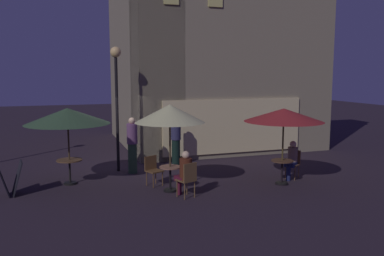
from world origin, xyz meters
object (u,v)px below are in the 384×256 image
patio_umbrella_1 (284,115)px  cafe_chair_2 (293,161)px  menu_sandwich_board (10,179)px  cafe_table_1 (282,168)px  cafe_table_2 (70,166)px  patron_standing_3 (132,145)px  cafe_chair_1 (153,168)px  street_lamp_near_corner (116,81)px  cafe_chair_0 (188,177)px  patron_seated_0 (185,171)px  patron_standing_2 (176,141)px  patron_seated_1 (292,158)px  cafe_table_0 (170,175)px  patio_umbrella_2 (68,116)px  patio_umbrella_0 (170,114)px

patio_umbrella_1 → cafe_chair_2: bearing=35.3°
menu_sandwich_board → cafe_table_1: menu_sandwich_board is taller
cafe_table_2 → patron_standing_3: size_ratio=0.41×
cafe_table_2 → cafe_chair_1: size_ratio=0.87×
street_lamp_near_corner → menu_sandwich_board: size_ratio=4.55×
cafe_chair_0 → patron_seated_0: bearing=0.0°
cafe_table_2 → patron_standing_2: size_ratio=0.43×
patron_standing_2 → cafe_table_1: bearing=-132.5°
cafe_chair_1 → patron_standing_2: (1.37, 2.18, 0.37)m
cafe_table_2 → patron_seated_1: size_ratio=0.62×
patio_umbrella_1 → cafe_table_2: bearing=161.1°
patron_seated_0 → patron_standing_2: bearing=-32.7°
cafe_table_0 → patio_umbrella_2: (-2.65, 1.67, 1.58)m
patio_umbrella_2 → cafe_chair_1: patio_umbrella_2 is taller
cafe_chair_0 → cafe_chair_1: bearing=1.7°
patio_umbrella_1 → patron_seated_0: 3.42m
patio_umbrella_1 → street_lamp_near_corner: bearing=143.6°
menu_sandwich_board → cafe_table_0: menu_sandwich_board is taller
cafe_chair_2 → patron_standing_2: (-3.03, 2.83, 0.35)m
patio_umbrella_0 → cafe_chair_0: (0.27, -0.76, -1.62)m
cafe_table_0 → patron_standing_3: 2.54m
cafe_table_0 → cafe_table_1: size_ratio=0.97×
patio_umbrella_0 → patron_standing_3: bearing=104.4°
menu_sandwich_board → patio_umbrella_2: patio_umbrella_2 is taller
menu_sandwich_board → patio_umbrella_0: size_ratio=0.37×
patio_umbrella_0 → patron_seated_0: size_ratio=1.94×
cafe_table_0 → patron_seated_1: patron_seated_1 is taller
cafe_table_1 → patio_umbrella_2: bearing=161.1°
cafe_table_0 → patron_standing_3: size_ratio=0.38×
cafe_chair_0 → cafe_chair_2: bearing=-96.8°
cafe_table_2 → patio_umbrella_1: size_ratio=0.32×
menu_sandwich_board → patron_seated_1: patron_seated_1 is taller
cafe_chair_1 → patio_umbrella_2: bearing=-134.4°
cafe_table_1 → patio_umbrella_2: (-6.01, 2.05, 1.55)m
menu_sandwich_board → patron_standing_2: size_ratio=0.52×
patron_seated_1 → patron_standing_3: patron_standing_3 is taller
cafe_table_2 → patio_umbrella_0: 3.53m
patron_seated_1 → street_lamp_near_corner: bearing=-64.7°
cafe_table_0 → patron_standing_2: 3.15m
patron_seated_0 → patron_standing_3: 3.16m
street_lamp_near_corner → patron_standing_2: size_ratio=2.36×
street_lamp_near_corner → patio_umbrella_2: street_lamp_near_corner is taller
cafe_table_1 → patron_standing_2: patron_standing_2 is taller
patio_umbrella_0 → patron_seated_0: 1.62m
street_lamp_near_corner → cafe_table_0: size_ratio=5.86×
patio_umbrella_2 → patron_seated_0: (2.88, -2.29, -1.34)m
patio_umbrella_1 → patron_seated_0: patio_umbrella_1 is taller
street_lamp_near_corner → patio_umbrella_0: bearing=-70.1°
cafe_table_2 → patio_umbrella_0: bearing=-32.1°
street_lamp_near_corner → cafe_chair_2: 6.30m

